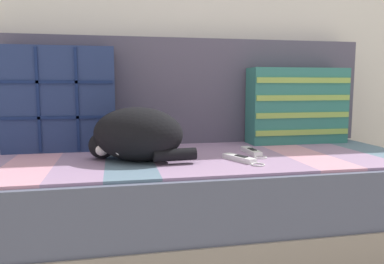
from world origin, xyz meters
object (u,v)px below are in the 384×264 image
Objects in this scene: couch at (193,203)px; sleeping_cat at (135,136)px; game_remote_near at (252,152)px; throw_pillow_striped at (297,106)px; game_remote_far at (241,159)px; throw_pillow_quilted at (60,99)px.

sleeping_cat is at bearing -158.61° from couch.
game_remote_near reaches higher than couch.
throw_pillow_striped is 2.33× the size of game_remote_near.
sleeping_cat reaches higher than game_remote_far.
game_remote_far is (0.14, -0.18, 0.22)m from couch.
game_remote_near is at bearing 54.93° from game_remote_far.
throw_pillow_striped is 2.42× the size of game_remote_far.
game_remote_far is (-0.09, -0.13, -0.00)m from game_remote_near.
throw_pillow_striped is (0.55, 0.20, 0.39)m from couch.
couch is at bearing 128.28° from game_remote_far.
sleeping_cat is (0.30, -0.29, -0.12)m from throw_pillow_quilted.
couch is 0.32m from game_remote_near.
throw_pillow_quilted is (-0.54, 0.20, 0.43)m from couch.
game_remote_near is at bearing -10.61° from couch.
game_remote_near is (0.23, -0.04, 0.22)m from couch.
throw_pillow_striped is at bearing 19.60° from couch.
throw_pillow_striped is 0.58m from game_remote_far.
sleeping_cat is 0.48m from game_remote_near.
throw_pillow_striped reaches higher than couch.
sleeping_cat reaches higher than game_remote_near.
game_remote_far is at bearing -29.06° from throw_pillow_quilted.
game_remote_near is 1.04× the size of game_remote_far.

